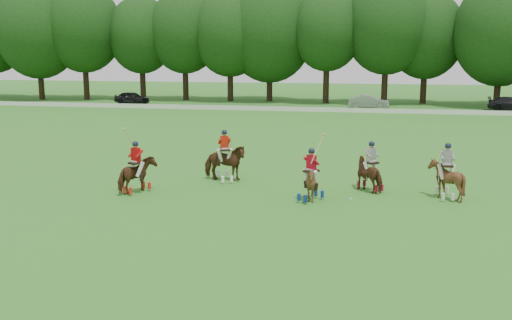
% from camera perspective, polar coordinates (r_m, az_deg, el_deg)
% --- Properties ---
extents(ground, '(180.00, 180.00, 0.00)m').
position_cam_1_polar(ground, '(20.60, -3.19, -5.95)').
color(ground, '#2F7120').
rests_on(ground, ground).
extents(tree_line, '(117.98, 14.32, 14.75)m').
position_cam_1_polar(tree_line, '(67.34, 7.40, 12.67)').
color(tree_line, black).
rests_on(tree_line, ground).
extents(boundary_rail, '(120.00, 0.10, 0.44)m').
position_cam_1_polar(boundary_rail, '(57.59, 6.26, 5.05)').
color(boundary_rail, white).
rests_on(boundary_rail, ground).
extents(car_left, '(4.44, 2.65, 1.41)m').
position_cam_1_polar(car_left, '(67.37, -12.32, 6.11)').
color(car_left, black).
rests_on(car_left, ground).
extents(car_mid, '(4.28, 1.66, 1.39)m').
position_cam_1_polar(car_mid, '(61.82, 11.22, 5.74)').
color(car_mid, gray).
rests_on(car_mid, ground).
extents(polo_red_a, '(1.44, 1.96, 2.77)m').
position_cam_1_polar(polo_red_a, '(24.71, -11.86, -1.43)').
color(polo_red_a, '#482013').
rests_on(polo_red_a, ground).
extents(polo_red_b, '(2.14, 2.02, 2.40)m').
position_cam_1_polar(polo_red_b, '(26.42, -3.16, -0.26)').
color(polo_red_b, '#482013').
rests_on(polo_red_b, ground).
extents(polo_red_c, '(1.69, 1.73, 2.70)m').
position_cam_1_polar(polo_red_c, '(22.96, 5.52, -2.26)').
color(polo_red_c, '#482013').
rests_on(polo_red_c, ground).
extents(polo_stripe_a, '(1.76, 1.76, 2.17)m').
position_cam_1_polar(polo_stripe_a, '(25.02, 11.39, -1.31)').
color(polo_stripe_a, '#482013').
rests_on(polo_stripe_a, ground).
extents(polo_stripe_b, '(1.38, 1.53, 2.30)m').
position_cam_1_polar(polo_stripe_b, '(24.51, 18.47, -1.79)').
color(polo_stripe_b, '#482013').
rests_on(polo_stripe_b, ground).
extents(polo_ball, '(0.09, 0.09, 0.09)m').
position_cam_1_polar(polo_ball, '(23.49, 9.48, -3.86)').
color(polo_ball, white).
rests_on(polo_ball, ground).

